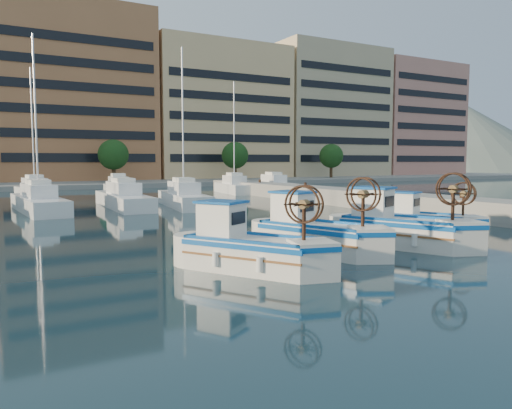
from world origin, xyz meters
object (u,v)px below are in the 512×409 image
fishing_boat_c (399,226)px  fishing_boat_d (424,220)px  fishing_boat_a (249,247)px  fishing_boat_b (315,232)px

fishing_boat_c → fishing_boat_d: fishing_boat_c is taller
fishing_boat_a → fishing_boat_b: bearing=-9.1°
fishing_boat_a → fishing_boat_d: (10.47, 2.67, -0.06)m
fishing_boat_b → fishing_boat_d: 7.04m
fishing_boat_c → fishing_boat_d: size_ratio=1.20×
fishing_boat_a → fishing_boat_d: 10.80m
fishing_boat_c → fishing_boat_d: (3.27, 1.73, -0.13)m
fishing_boat_d → fishing_boat_c: bearing=-175.6°
fishing_boat_a → fishing_boat_d: size_ratio=1.08×
fishing_boat_b → fishing_boat_d: (6.93, 1.24, -0.10)m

